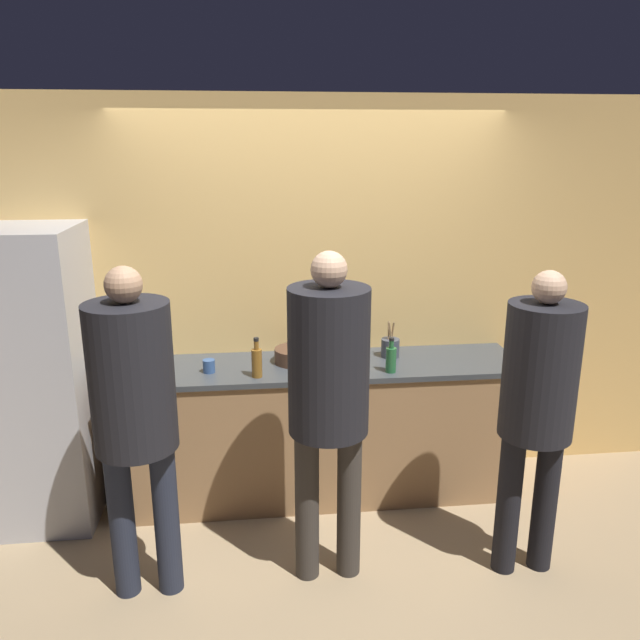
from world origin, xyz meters
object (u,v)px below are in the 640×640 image
at_px(cup_blue, 209,366).
at_px(person_center, 329,385).
at_px(person_right, 538,396).
at_px(bottle_amber, 257,362).
at_px(bottle_green, 391,359).
at_px(refrigerator, 29,378).
at_px(person_left, 134,402).
at_px(utensil_crock, 390,347).
at_px(fruit_bowl, 296,355).

bearing_deg(cup_blue, person_center, -49.48).
bearing_deg(person_right, bottle_amber, 153.37).
height_order(bottle_amber, bottle_green, bottle_amber).
relative_size(refrigerator, cup_blue, 22.50).
height_order(person_center, bottle_amber, person_center).
distance_m(person_left, utensil_crock, 1.77).
relative_size(refrigerator, person_left, 1.05).
bearing_deg(utensil_crock, person_left, -147.36).
height_order(utensil_crock, bottle_green, utensil_crock).
bearing_deg(person_right, refrigerator, 162.90).
xyz_separation_m(person_center, cup_blue, (-0.65, 0.76, -0.15)).
distance_m(person_left, fruit_bowl, 1.26).
bearing_deg(cup_blue, person_right, -25.66).
bearing_deg(person_left, bottle_green, 25.18).
bearing_deg(person_left, bottle_amber, 48.35).
distance_m(person_right, utensil_crock, 1.14).
xyz_separation_m(person_right, bottle_green, (-0.61, 0.72, -0.02)).
bearing_deg(person_right, utensil_crock, 119.13).
height_order(person_center, utensil_crock, person_center).
height_order(refrigerator, fruit_bowl, refrigerator).
bearing_deg(person_right, bottle_green, 130.68).
height_order(fruit_bowl, bottle_amber, bottle_amber).
height_order(fruit_bowl, bottle_green, bottle_green).
relative_size(refrigerator, person_right, 1.08).
distance_m(person_center, bottle_green, 0.80).
height_order(refrigerator, bottle_green, refrigerator).
relative_size(person_left, cup_blue, 21.51).
bearing_deg(utensil_crock, person_right, -60.87).
xyz_separation_m(person_right, bottle_amber, (-1.44, 0.72, -0.01)).
height_order(person_left, utensil_crock, person_left).
bearing_deg(bottle_green, person_left, -154.82).
bearing_deg(bottle_amber, person_right, -26.63).
bearing_deg(fruit_bowl, refrigerator, -176.83).
relative_size(utensil_crock, bottle_amber, 0.97).
xyz_separation_m(person_center, bottle_green, (0.47, 0.64, -0.10)).
xyz_separation_m(fruit_bowl, utensil_crock, (0.63, 0.04, 0.02)).
distance_m(person_left, bottle_amber, 0.91).
distance_m(person_right, cup_blue, 1.93).
distance_m(fruit_bowl, bottle_amber, 0.35).
relative_size(person_left, person_center, 0.97).
relative_size(fruit_bowl, cup_blue, 3.39).
height_order(refrigerator, person_left, refrigerator).
distance_m(refrigerator, person_left, 1.15).
height_order(person_right, cup_blue, person_right).
bearing_deg(person_center, refrigerator, 155.40).
relative_size(fruit_bowl, utensil_crock, 1.15).
xyz_separation_m(bottle_green, cup_blue, (-1.12, 0.12, -0.05)).
bearing_deg(fruit_bowl, person_left, -133.16).
distance_m(refrigerator, utensil_crock, 2.27).
bearing_deg(fruit_bowl, person_right, -38.97).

